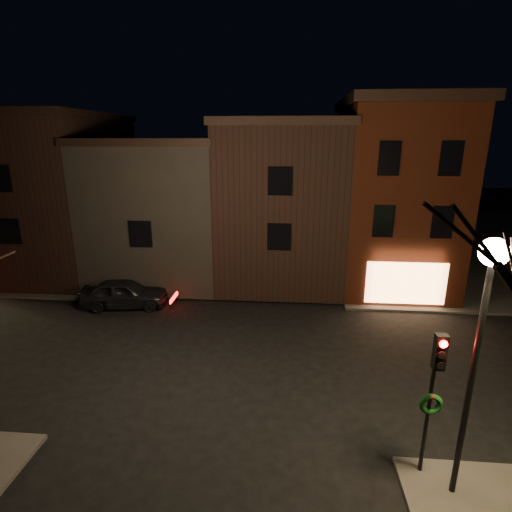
% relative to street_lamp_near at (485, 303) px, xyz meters
% --- Properties ---
extents(ground, '(120.00, 120.00, 0.00)m').
position_rel_street_lamp_near_xyz_m(ground, '(-6.20, 6.00, -5.18)').
color(ground, black).
rests_on(ground, ground).
extents(sidewalk_far_right, '(30.00, 30.00, 0.12)m').
position_rel_street_lamp_near_xyz_m(sidewalk_far_right, '(13.80, 26.00, -5.12)').
color(sidewalk_far_right, '#2D2B28').
rests_on(sidewalk_far_right, ground).
extents(sidewalk_far_left, '(30.00, 30.00, 0.12)m').
position_rel_street_lamp_near_xyz_m(sidewalk_far_left, '(-26.20, 26.00, -5.12)').
color(sidewalk_far_left, '#2D2B28').
rests_on(sidewalk_far_left, ground).
extents(corner_building, '(6.50, 8.50, 10.50)m').
position_rel_street_lamp_near_xyz_m(corner_building, '(1.80, 15.47, 0.22)').
color(corner_building, '#41160B').
rests_on(corner_building, ground).
extents(row_building_a, '(7.30, 10.30, 9.40)m').
position_rel_street_lamp_near_xyz_m(row_building_a, '(-4.70, 16.50, -0.34)').
color(row_building_a, black).
rests_on(row_building_a, ground).
extents(row_building_b, '(7.80, 10.30, 8.40)m').
position_rel_street_lamp_near_xyz_m(row_building_b, '(-11.95, 16.50, -0.85)').
color(row_building_b, black).
rests_on(row_building_b, ground).
extents(row_building_c, '(7.30, 10.30, 9.90)m').
position_rel_street_lamp_near_xyz_m(row_building_c, '(-19.20, 16.50, -0.09)').
color(row_building_c, black).
rests_on(row_building_c, ground).
extents(street_lamp_near, '(0.60, 0.60, 6.48)m').
position_rel_street_lamp_near_xyz_m(street_lamp_near, '(0.00, 0.00, 0.00)').
color(street_lamp_near, black).
rests_on(street_lamp_near, sidewalk_near_right).
extents(traffic_signal, '(0.58, 0.38, 4.05)m').
position_rel_street_lamp_near_xyz_m(traffic_signal, '(-0.60, 0.49, -2.37)').
color(traffic_signal, black).
rests_on(traffic_signal, sidewalk_near_right).
extents(parked_car_a, '(4.59, 2.35, 1.50)m').
position_rel_street_lamp_near_xyz_m(parked_car_a, '(-12.70, 10.50, -4.43)').
color(parked_car_a, black).
rests_on(parked_car_a, ground).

